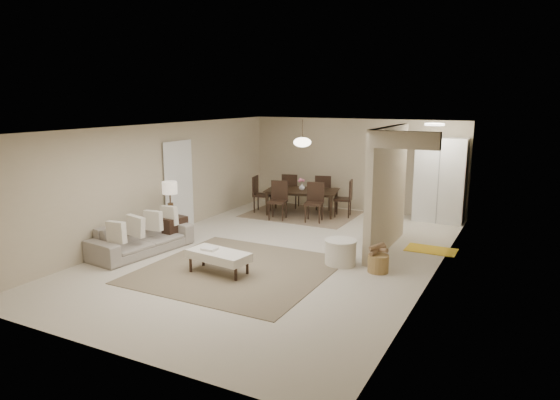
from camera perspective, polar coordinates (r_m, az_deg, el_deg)
The scene contains 22 objects.
floor at distance 10.06m, azimuth -0.10°, elevation -6.05°, with size 9.00×9.00×0.00m, color beige.
ceiling at distance 9.61m, azimuth -0.11°, elevation 8.31°, with size 9.00×9.00×0.00m, color white.
back_wall at distance 13.86m, azimuth 8.53°, elevation 4.01°, with size 6.00×6.00×0.00m, color tan.
left_wall at distance 11.44m, azimuth -13.57°, elevation 2.22°, with size 9.00×9.00×0.00m, color tan.
right_wall at distance 8.81m, azimuth 17.47°, elevation -0.74°, with size 9.00×9.00×0.00m, color tan.
partition at distance 10.26m, azimuth 12.12°, elevation 1.23°, with size 0.15×2.50×2.50m, color tan.
doorway at distance 11.91m, azimuth -11.53°, elevation 1.55°, with size 0.04×0.90×2.04m, color black.
pantry_cabinet at distance 12.98m, azimuth 17.85°, elevation 2.18°, with size 1.20×0.55×2.10m, color white.
flush_light at distance 11.91m, azimuth 17.25°, elevation 8.25°, with size 0.44×0.44×0.05m, color white.
living_rug at distance 9.12m, azimuth -4.87°, elevation -7.94°, with size 3.20×3.20×0.01m, color brown.
sofa at distance 10.36m, azimuth -15.55°, elevation -4.17°, with size 0.83×2.12×0.62m, color gray.
ottoman_bench at distance 8.89m, azimuth -7.04°, elevation -6.35°, with size 1.19×0.66×0.41m.
side_table at distance 10.96m, azimuth -12.29°, elevation -3.31°, with size 0.51×0.51×0.56m, color black.
table_lamp at distance 10.78m, azimuth -12.48°, elevation 1.03°, with size 0.32×0.32×0.76m.
round_pouf at distance 9.39m, azimuth 6.93°, elevation -5.95°, with size 0.60×0.60×0.47m, color silver.
wicker_basket at distance 9.12m, azimuth 11.16°, elevation -7.14°, with size 0.37×0.37×0.32m, color brown.
dining_rug at distance 13.32m, azimuth 2.49°, elevation -1.62°, with size 2.80×2.10×0.01m, color brown.
dining_table at distance 13.25m, azimuth 2.50°, elevation -0.25°, with size 1.88×1.05×0.66m, color black.
dining_chairs at distance 13.22m, azimuth 2.51°, elevation 0.42°, with size 2.65×2.15×0.98m.
vase at distance 13.17m, azimuth 2.52°, elevation 1.52°, with size 0.16×0.16×0.17m, color silver.
yellow_mat at distance 10.69m, azimuth 16.89°, elevation -5.47°, with size 1.00×0.61×0.01m, color yellow.
pendant_light at distance 13.01m, azimuth 2.56°, elevation 6.61°, with size 0.46×0.46×0.71m.
Camera 1 is at (4.43, -8.51, 3.06)m, focal length 32.00 mm.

